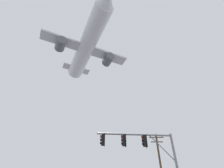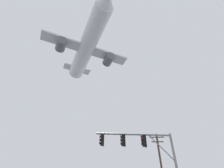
# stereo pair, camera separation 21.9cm
# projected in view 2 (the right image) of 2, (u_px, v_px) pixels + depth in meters

# --- Properties ---
(signal_pole_near) EXTENTS (6.45, 0.89, 6.42)m
(signal_pole_near) POSITION_uv_depth(u_px,v_px,m) (143.00, 150.00, 13.87)
(signal_pole_near) COLOR gray
(signal_pole_near) RESTS_ON ground
(airplane) EXTENTS (20.56, 26.63, 7.63)m
(airplane) POSITION_uv_depth(u_px,v_px,m) (87.00, 46.00, 42.02)
(airplane) COLOR white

